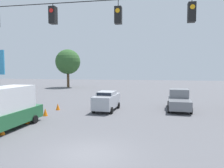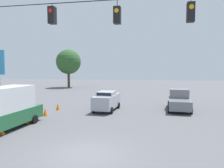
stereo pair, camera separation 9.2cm
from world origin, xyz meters
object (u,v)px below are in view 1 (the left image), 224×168
pickup_truck_grey_oncoming_far (179,100)px  tree_horizon_left (68,62)px  overhead_signal_span (85,51)px  traffic_cone_fourth (58,107)px  traffic_cone_nearest (1,129)px  traffic_cone_third (45,112)px  sedan_silver_withflow_mid (107,101)px  traffic_cone_second (27,119)px  box_truck_green_parked_shoulder (3,109)px

pickup_truck_grey_oncoming_far → tree_horizon_left: tree_horizon_left is taller
overhead_signal_span → traffic_cone_fourth: size_ratio=30.46×
traffic_cone_nearest → traffic_cone_third: bearing=-90.7°
traffic_cone_nearest → sedan_silver_withflow_mid: bearing=-118.3°
traffic_cone_nearest → traffic_cone_second: bearing=-89.2°
box_truck_green_parked_shoulder → sedan_silver_withflow_mid: (-5.65, -8.25, -0.45)m
overhead_signal_span → tree_horizon_left: 39.54m
sedan_silver_withflow_mid → tree_horizon_left: 28.89m
box_truck_green_parked_shoulder → sedan_silver_withflow_mid: size_ratio=1.54×
overhead_signal_span → sedan_silver_withflow_mid: (1.46, -11.59, -4.10)m
sedan_silver_withflow_mid → traffic_cone_second: 8.12m
overhead_signal_span → sedan_silver_withflow_mid: size_ratio=4.57×
traffic_cone_fourth → tree_horizon_left: bearing=-70.2°
traffic_cone_third → tree_horizon_left: bearing=-71.9°
traffic_cone_nearest → overhead_signal_span: bearing=160.4°
traffic_cone_third → tree_horizon_left: size_ratio=0.08×
overhead_signal_span → pickup_truck_grey_oncoming_far: size_ratio=3.78×
overhead_signal_span → traffic_cone_fourth: bearing=-59.2°
sedan_silver_withflow_mid → tree_horizon_left: bearing=-60.1°
box_truck_green_parked_shoulder → traffic_cone_third: box_truck_green_parked_shoulder is taller
traffic_cone_nearest → traffic_cone_fourth: same height
sedan_silver_withflow_mid → traffic_cone_fourth: sedan_silver_withflow_mid is taller
pickup_truck_grey_oncoming_far → traffic_cone_second: size_ratio=8.06×
pickup_truck_grey_oncoming_far → traffic_cone_nearest: pickup_truck_grey_oncoming_far is taller
overhead_signal_span → box_truck_green_parked_shoulder: bearing=-25.2°
overhead_signal_span → traffic_cone_fourth: 13.55m
traffic_cone_nearest → traffic_cone_second: same height
sedan_silver_withflow_mid → traffic_cone_second: size_ratio=6.66×
tree_horizon_left → traffic_cone_fourth: bearing=109.8°
overhead_signal_span → traffic_cone_nearest: bearing=-19.6°
traffic_cone_nearest → traffic_cone_second: (0.04, -2.96, 0.00)m
pickup_truck_grey_oncoming_far → traffic_cone_third: bearing=23.9°
traffic_cone_nearest → box_truck_green_parked_shoulder: bearing=-58.0°
box_truck_green_parked_shoulder → traffic_cone_third: 4.90m
sedan_silver_withflow_mid → traffic_cone_third: 6.11m
pickup_truck_grey_oncoming_far → box_truck_green_parked_shoulder: (12.99, 10.16, 0.50)m
traffic_cone_nearest → tree_horizon_left: 35.63m
box_truck_green_parked_shoulder → tree_horizon_left: (8.55, -32.96, 4.27)m
traffic_cone_fourth → box_truck_green_parked_shoulder: bearing=85.3°
overhead_signal_span → tree_horizon_left: (15.65, -36.30, 0.62)m
traffic_cone_nearest → traffic_cone_third: size_ratio=1.00×
traffic_cone_second → sedan_silver_withflow_mid: bearing=-128.6°
traffic_cone_nearest → tree_horizon_left: tree_horizon_left is taller
sedan_silver_withflow_mid → tree_horizon_left: (14.20, -24.71, 4.72)m
traffic_cone_fourth → traffic_cone_second: bearing=89.8°
traffic_cone_second → traffic_cone_third: 2.79m
traffic_cone_second → traffic_cone_fourth: 5.63m
sedan_silver_withflow_mid → traffic_cone_second: bearing=51.4°
traffic_cone_third → traffic_cone_fourth: size_ratio=1.00×
pickup_truck_grey_oncoming_far → box_truck_green_parked_shoulder: size_ratio=0.79×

